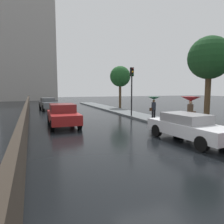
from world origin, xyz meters
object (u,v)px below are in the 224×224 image
pedestrian_with_umbrella_near (191,102)px  pedestrian_with_umbrella_far (154,102)px  street_tree_far (120,77)px  car_grey_far_ahead (48,103)px  street_tree_near (209,59)px  car_white_near_kerb (188,127)px  car_red_mid_road (63,115)px  traffic_light (132,82)px

pedestrian_with_umbrella_near → pedestrian_with_umbrella_far: (-0.39, 3.45, -0.19)m
pedestrian_with_umbrella_near → street_tree_far: 14.89m
car_grey_far_ahead → street_tree_far: bearing=166.1°
pedestrian_with_umbrella_far → pedestrian_with_umbrella_near: bearing=96.2°
pedestrian_with_umbrella_near → street_tree_near: size_ratio=0.32×
car_white_near_kerb → pedestrian_with_umbrella_near: bearing=42.6°
car_red_mid_road → car_white_near_kerb: bearing=128.8°
car_grey_far_ahead → traffic_light: (6.31, -9.86, 2.30)m
car_grey_far_ahead → street_tree_far: (8.89, -1.46, 3.30)m
pedestrian_with_umbrella_near → car_red_mid_road: bearing=166.1°
pedestrian_with_umbrella_near → street_tree_far: bearing=99.2°
car_white_near_kerb → traffic_light: bearing=77.5°
car_red_mid_road → pedestrian_with_umbrella_far: (6.71, -0.62, 0.74)m
car_white_near_kerb → street_tree_far: (3.91, 16.89, 3.36)m
car_white_near_kerb → traffic_light: 8.91m
car_white_near_kerb → street_tree_far: 17.66m
street_tree_near → street_tree_far: size_ratio=1.08×
car_red_mid_road → traffic_light: (6.24, 2.13, 2.30)m
pedestrian_with_umbrella_near → pedestrian_with_umbrella_far: bearing=112.4°
car_white_near_kerb → street_tree_far: street_tree_far is taller
car_white_near_kerb → street_tree_near: (3.98, 2.72, 3.73)m
car_white_near_kerb → traffic_light: traffic_light is taller
street_tree_near → pedestrian_with_umbrella_far: bearing=125.9°
car_red_mid_road → pedestrian_with_umbrella_near: pedestrian_with_umbrella_near is taller
car_white_near_kerb → traffic_light: (1.33, 8.49, 2.35)m
car_white_near_kerb → car_red_mid_road: 8.03m
car_red_mid_road → car_grey_far_ahead: size_ratio=0.95×
car_white_near_kerb → car_red_mid_road: car_red_mid_road is taller
traffic_light → street_tree_far: street_tree_far is taller
car_red_mid_road → pedestrian_with_umbrella_near: 8.24m
car_red_mid_road → street_tree_far: street_tree_far is taller
street_tree_near → car_white_near_kerb: bearing=-145.6°
pedestrian_with_umbrella_near → traffic_light: (-0.87, 6.20, 1.37)m
pedestrian_with_umbrella_far → street_tree_near: (2.18, -3.01, 2.93)m
pedestrian_with_umbrella_near → car_white_near_kerb: bearing=-117.8°
pedestrian_with_umbrella_near → pedestrian_with_umbrella_far: pedestrian_with_umbrella_near is taller
car_red_mid_road → pedestrian_with_umbrella_far: bearing=175.8°
pedestrian_with_umbrella_near → car_grey_far_ahead: bearing=130.0°
car_red_mid_road → traffic_light: 6.98m
car_grey_far_ahead → street_tree_far: 9.60m
car_grey_far_ahead → pedestrian_with_umbrella_far: size_ratio=2.55×
pedestrian_with_umbrella_far → car_white_near_kerb: bearing=72.3°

